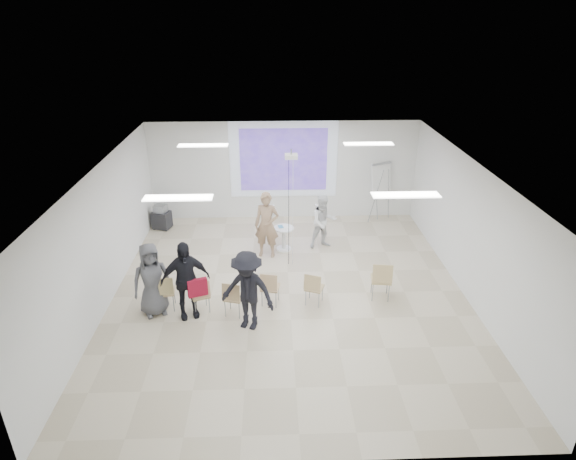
{
  "coord_description": "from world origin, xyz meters",
  "views": [
    {
      "loc": [
        -0.37,
        -9.39,
        5.99
      ],
      "look_at": [
        0.0,
        0.8,
        1.25
      ],
      "focal_mm": 30.0,
      "sensor_mm": 36.0,
      "label": 1
    }
  ],
  "objects_px": {
    "player_right": "(324,219)",
    "chair_right_inner": "(314,286)",
    "chair_center": "(270,286)",
    "chair_far_left": "(165,290)",
    "player_left": "(267,221)",
    "chair_left_inner": "(233,296)",
    "pedestal_table": "(284,237)",
    "audience_left": "(185,275)",
    "chair_right_far": "(382,278)",
    "flipchart_easel": "(381,179)",
    "laptop": "(234,295)",
    "av_cart": "(161,218)",
    "audience_outer": "(151,276)",
    "chair_left_mid": "(201,294)",
    "audience_mid": "(247,286)"
  },
  "relations": [
    {
      "from": "chair_center",
      "to": "pedestal_table",
      "type": "bearing_deg",
      "value": 93.55
    },
    {
      "from": "chair_right_inner",
      "to": "chair_right_far",
      "type": "height_order",
      "value": "chair_right_far"
    },
    {
      "from": "player_right",
      "to": "laptop",
      "type": "xyz_separation_m",
      "value": [
        -2.21,
        -3.09,
        -0.38
      ]
    },
    {
      "from": "laptop",
      "to": "flipchart_easel",
      "type": "xyz_separation_m",
      "value": [
        4.09,
        4.83,
        0.9
      ]
    },
    {
      "from": "audience_outer",
      "to": "flipchart_easel",
      "type": "bearing_deg",
      "value": 15.85
    },
    {
      "from": "pedestal_table",
      "to": "av_cart",
      "type": "xyz_separation_m",
      "value": [
        -3.57,
        1.5,
        -0.03
      ]
    },
    {
      "from": "pedestal_table",
      "to": "audience_mid",
      "type": "xyz_separation_m",
      "value": [
        -0.82,
        -3.45,
        0.6
      ]
    },
    {
      "from": "player_left",
      "to": "chair_center",
      "type": "distance_m",
      "value": 2.41
    },
    {
      "from": "player_left",
      "to": "chair_center",
      "type": "xyz_separation_m",
      "value": [
        0.06,
        -2.35,
        -0.51
      ]
    },
    {
      "from": "laptop",
      "to": "av_cart",
      "type": "bearing_deg",
      "value": -45.81
    },
    {
      "from": "pedestal_table",
      "to": "chair_right_far",
      "type": "distance_m",
      "value": 3.29
    },
    {
      "from": "chair_left_mid",
      "to": "chair_right_far",
      "type": "bearing_deg",
      "value": -15.06
    },
    {
      "from": "chair_center",
      "to": "audience_left",
      "type": "distance_m",
      "value": 1.84
    },
    {
      "from": "pedestal_table",
      "to": "chair_left_inner",
      "type": "distance_m",
      "value": 3.26
    },
    {
      "from": "pedestal_table",
      "to": "chair_left_inner",
      "type": "bearing_deg",
      "value": -110.74
    },
    {
      "from": "chair_center",
      "to": "chair_far_left",
      "type": "bearing_deg",
      "value": -165.52
    },
    {
      "from": "audience_left",
      "to": "chair_far_left",
      "type": "bearing_deg",
      "value": 138.47
    },
    {
      "from": "chair_right_far",
      "to": "audience_left",
      "type": "xyz_separation_m",
      "value": [
        -4.21,
        -0.47,
        0.44
      ]
    },
    {
      "from": "player_right",
      "to": "chair_left_inner",
      "type": "relative_size",
      "value": 2.0
    },
    {
      "from": "laptop",
      "to": "av_cart",
      "type": "height_order",
      "value": "av_cart"
    },
    {
      "from": "chair_left_mid",
      "to": "audience_mid",
      "type": "relative_size",
      "value": 0.41
    },
    {
      "from": "chair_left_inner",
      "to": "audience_left",
      "type": "distance_m",
      "value": 1.09
    },
    {
      "from": "chair_far_left",
      "to": "chair_center",
      "type": "xyz_separation_m",
      "value": [
        2.23,
        0.11,
        -0.01
      ]
    },
    {
      "from": "pedestal_table",
      "to": "laptop",
      "type": "relative_size",
      "value": 2.22
    },
    {
      "from": "player_left",
      "to": "pedestal_table",
      "type": "bearing_deg",
      "value": 47.06
    },
    {
      "from": "player_left",
      "to": "flipchart_easel",
      "type": "relative_size",
      "value": 1.09
    },
    {
      "from": "audience_outer",
      "to": "av_cart",
      "type": "bearing_deg",
      "value": 76.01
    },
    {
      "from": "av_cart",
      "to": "chair_left_inner",
      "type": "bearing_deg",
      "value": -45.1
    },
    {
      "from": "pedestal_table",
      "to": "audience_left",
      "type": "distance_m",
      "value": 3.72
    },
    {
      "from": "flipchart_easel",
      "to": "av_cart",
      "type": "distance_m",
      "value": 6.62
    },
    {
      "from": "flipchart_easel",
      "to": "chair_far_left",
      "type": "bearing_deg",
      "value": -164.36
    },
    {
      "from": "audience_left",
      "to": "av_cart",
      "type": "distance_m",
      "value": 4.77
    },
    {
      "from": "chair_left_mid",
      "to": "chair_left_inner",
      "type": "distance_m",
      "value": 0.71
    },
    {
      "from": "chair_center",
      "to": "laptop",
      "type": "bearing_deg",
      "value": -147.68
    },
    {
      "from": "player_right",
      "to": "chair_right_inner",
      "type": "height_order",
      "value": "player_right"
    },
    {
      "from": "player_left",
      "to": "audience_outer",
      "type": "relative_size",
      "value": 1.09
    },
    {
      "from": "player_left",
      "to": "chair_left_inner",
      "type": "height_order",
      "value": "player_left"
    },
    {
      "from": "chair_right_inner",
      "to": "laptop",
      "type": "distance_m",
      "value": 1.73
    },
    {
      "from": "audience_left",
      "to": "flipchart_easel",
      "type": "relative_size",
      "value": 1.09
    },
    {
      "from": "player_right",
      "to": "audience_outer",
      "type": "xyz_separation_m",
      "value": [
        -3.92,
        -3.0,
        0.09
      ]
    },
    {
      "from": "audience_outer",
      "to": "av_cart",
      "type": "relative_size",
      "value": 2.46
    },
    {
      "from": "player_right",
      "to": "flipchart_easel",
      "type": "height_order",
      "value": "flipchart_easel"
    },
    {
      "from": "chair_right_far",
      "to": "laptop",
      "type": "distance_m",
      "value": 3.26
    },
    {
      "from": "player_right",
      "to": "audience_mid",
      "type": "height_order",
      "value": "audience_mid"
    },
    {
      "from": "chair_left_inner",
      "to": "chair_right_far",
      "type": "height_order",
      "value": "chair_right_far"
    },
    {
      "from": "laptop",
      "to": "pedestal_table",
      "type": "bearing_deg",
      "value": -95.45
    },
    {
      "from": "player_right",
      "to": "chair_right_inner",
      "type": "bearing_deg",
      "value": -115.11
    },
    {
      "from": "chair_right_inner",
      "to": "av_cart",
      "type": "bearing_deg",
      "value": 155.84
    },
    {
      "from": "player_right",
      "to": "chair_left_mid",
      "type": "xyz_separation_m",
      "value": [
        -2.92,
        -3.04,
        -0.36
      ]
    },
    {
      "from": "flipchart_easel",
      "to": "player_right",
      "type": "bearing_deg",
      "value": -161.4
    }
  ]
}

